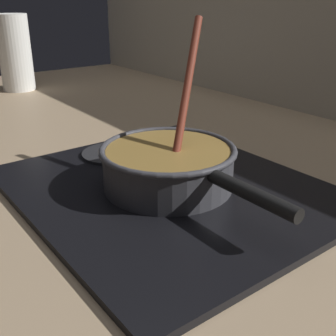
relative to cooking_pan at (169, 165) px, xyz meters
name	(u,v)px	position (x,y,z in m)	size (l,w,h in m)	color
ground	(68,199)	(-0.12, -0.14, -0.07)	(2.40, 1.60, 0.04)	#9E8466
hob_plate	(168,189)	(0.00, 0.00, -0.05)	(0.56, 0.48, 0.01)	black
burner_ring	(168,184)	(0.00, 0.00, -0.04)	(0.18, 0.18, 0.01)	#592D0C
spare_burner	(113,153)	(-0.20, 0.00, -0.04)	(0.13, 0.13, 0.01)	#262628
cooking_pan	(169,165)	(0.00, 0.00, 0.00)	(0.39, 0.25, 0.28)	#38383D
paper_towel_roll	(15,53)	(-1.00, 0.08, 0.08)	(0.11, 0.11, 0.26)	white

